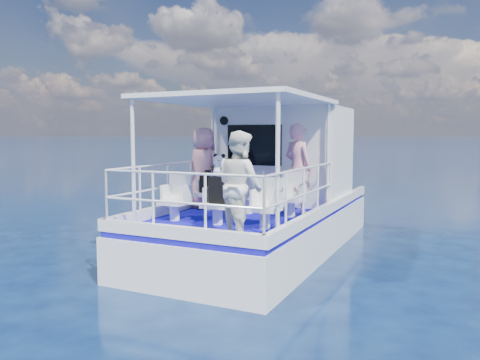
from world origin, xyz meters
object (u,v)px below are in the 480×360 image
passenger_port_fwd (204,168)px  backpack_center (218,190)px  panda (219,165)px  passenger_stbd_aft (240,185)px

passenger_port_fwd → backpack_center: 1.87m
panda → passenger_stbd_aft: bearing=-46.6°
passenger_stbd_aft → panda: size_ratio=4.12×
passenger_port_fwd → passenger_stbd_aft: passenger_port_fwd is taller
passenger_port_fwd → passenger_stbd_aft: size_ratio=1.06×
passenger_stbd_aft → backpack_center: (-0.81, 0.83, -0.21)m
passenger_port_fwd → backpack_center: size_ratio=3.72×
backpack_center → panda: 0.43m
passenger_port_fwd → panda: size_ratio=4.37×
passenger_port_fwd → backpack_center: bearing=137.5°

